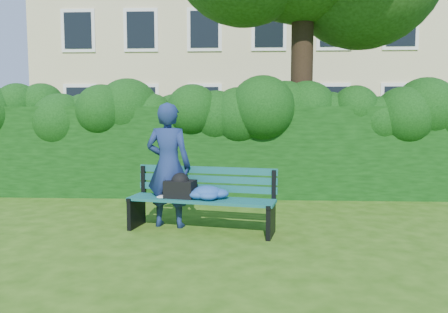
{
  "coord_description": "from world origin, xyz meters",
  "views": [
    {
      "loc": [
        0.36,
        -6.62,
        1.65
      ],
      "look_at": [
        0.0,
        0.6,
        0.95
      ],
      "focal_mm": 35.0,
      "sensor_mm": 36.0,
      "label": 1
    }
  ],
  "objects": [
    {
      "name": "park_bench",
      "position": [
        -0.3,
        -0.54,
        0.51
      ],
      "size": [
        2.15,
        0.97,
        0.89
      ],
      "rotation": [
        0.0,
        0.0,
        -0.2
      ],
      "color": "#0D4342",
      "rests_on": "ground"
    },
    {
      "name": "man_reading",
      "position": [
        -0.77,
        -0.34,
        0.91
      ],
      "size": [
        0.73,
        0.54,
        1.82
      ],
      "primitive_type": "imported",
      "rotation": [
        0.0,
        0.0,
        2.98
      ],
      "color": "navy",
      "rests_on": "ground"
    },
    {
      "name": "apartment_building",
      "position": [
        -0.0,
        13.99,
        6.0
      ],
      "size": [
        16.0,
        8.08,
        12.0
      ],
      "color": "#CCBE89",
      "rests_on": "ground"
    },
    {
      "name": "hedge",
      "position": [
        0.0,
        2.2,
        0.9
      ],
      "size": [
        10.0,
        1.0,
        1.8
      ],
      "color": "black",
      "rests_on": "ground"
    },
    {
      "name": "ground",
      "position": [
        0.0,
        0.0,
        0.0
      ],
      "size": [
        80.0,
        80.0,
        0.0
      ],
      "primitive_type": "plane",
      "color": "#284E0E",
      "rests_on": "ground"
    }
  ]
}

